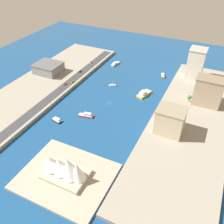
{
  "coord_description": "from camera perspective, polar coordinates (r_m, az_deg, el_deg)",
  "views": [
    {
      "loc": [
        -94.9,
        190.97,
        145.47
      ],
      "look_at": [
        -12.79,
        19.68,
        4.51
      ],
      "focal_mm": 38.92,
      "sensor_mm": 36.0,
      "label": 1
    }
  ],
  "objects": [
    {
      "name": "ground_plane",
      "position": [
        258.14,
        -0.67,
        2.28
      ],
      "size": [
        440.0,
        440.0,
        0.0
      ],
      "primitive_type": "plane",
      "color": "navy"
    },
    {
      "name": "quay_west",
      "position": [
        239.23,
        17.88,
        -2.44
      ],
      "size": [
        70.0,
        240.0,
        3.46
      ],
      "primitive_type": "cube",
      "color": "gray",
      "rests_on": "ground_plane"
    },
    {
      "name": "quay_east",
      "position": [
        298.99,
        -15.51,
        6.43
      ],
      "size": [
        70.0,
        240.0,
        3.46
      ],
      "primitive_type": "cube",
      "color": "gray",
      "rests_on": "ground_plane"
    },
    {
      "name": "peninsula_point",
      "position": [
        187.78,
        -10.72,
        -14.63
      ],
      "size": [
        66.11,
        54.8,
        2.0
      ],
      "primitive_type": "cube",
      "color": "#A89E89",
      "rests_on": "ground_plane"
    },
    {
      "name": "road_strip",
      "position": [
        283.0,
        -11.39,
        5.7
      ],
      "size": [
        10.75,
        228.0,
        0.15
      ],
      "primitive_type": "cube",
      "color": "#38383D",
      "rests_on": "quay_east"
    },
    {
      "name": "patrol_launch_navy",
      "position": [
        237.6,
        -12.78,
        -1.86
      ],
      "size": [
        11.83,
        6.99,
        3.62
      ],
      "color": "#1E284C",
      "rests_on": "ground_plane"
    },
    {
      "name": "yacht_sleek_gray",
      "position": [
        337.15,
        0.81,
        11.26
      ],
      "size": [
        8.0,
        16.76,
        3.56
      ],
      "color": "#999EA3",
      "rests_on": "ground_plane"
    },
    {
      "name": "ferry_yellow_fast",
      "position": [
        271.36,
        7.51,
        4.3
      ],
      "size": [
        12.4,
        21.05,
        5.78
      ],
      "color": "yellow",
      "rests_on": "ground_plane"
    },
    {
      "name": "tugboat_red",
      "position": [
        238.56,
        -6.08,
        -0.75
      ],
      "size": [
        16.03,
        7.07,
        4.34
      ],
      "color": "red",
      "rests_on": "ground_plane"
    },
    {
      "name": "sailboat_small_white",
      "position": [
        286.42,
        0.11,
        6.28
      ],
      "size": [
        8.64,
        6.14,
        11.04
      ],
      "color": "white",
      "rests_on": "ground_plane"
    },
    {
      "name": "water_taxi_orange",
      "position": [
        314.03,
        11.89,
        8.43
      ],
      "size": [
        7.13,
        12.82,
        3.71
      ],
      "color": "orange",
      "rests_on": "ground_plane"
    },
    {
      "name": "apartment_midrise_tan",
      "position": [
        260.51,
        21.68,
        4.5
      ],
      "size": [
        27.67,
        17.73,
        29.15
      ],
      "color": "tan",
      "rests_on": "quay_west"
    },
    {
      "name": "office_block_beige",
      "position": [
        214.31,
        13.5,
        -1.98
      ],
      "size": [
        24.07,
        20.46,
        23.83
      ],
      "color": "#C6B793",
      "rests_on": "quay_west"
    },
    {
      "name": "hotel_broad_white",
      "position": [
        304.55,
        19.08,
        10.61
      ],
      "size": [
        18.76,
        20.22,
        36.85
      ],
      "color": "silver",
      "rests_on": "quay_west"
    },
    {
      "name": "warehouse_low_gray",
      "position": [
        317.48,
        -14.73,
        9.96
      ],
      "size": [
        31.86,
        27.92,
        11.69
      ],
      "color": "gray",
      "rests_on": "quay_east"
    },
    {
      "name": "van_white",
      "position": [
        334.54,
        -5.05,
        11.49
      ],
      "size": [
        2.05,
        4.27,
        1.59
      ],
      "color": "black",
      "rests_on": "road_strip"
    },
    {
      "name": "suv_black",
      "position": [
        312.9,
        -7.52,
        9.44
      ],
      "size": [
        1.96,
        4.73,
        1.45
      ],
      "color": "black",
      "rests_on": "road_strip"
    },
    {
      "name": "pickup_red",
      "position": [
        287.61,
        -11.01,
        6.48
      ],
      "size": [
        2.13,
        4.46,
        1.54
      ],
      "color": "black",
      "rests_on": "road_strip"
    },
    {
      "name": "taxi_yellow_cab",
      "position": [
        290.85,
        -9.34,
        7.05
      ],
      "size": [
        1.79,
        4.49,
        1.59
      ],
      "color": "black",
      "rests_on": "road_strip"
    },
    {
      "name": "traffic_light_waterfront",
      "position": [
        269.42,
        -11.81,
        5.01
      ],
      "size": [
        0.36,
        0.36,
        6.5
      ],
      "color": "black",
      "rests_on": "quay_east"
    },
    {
      "name": "opera_landmark",
      "position": [
        181.0,
        -11.1,
        -12.8
      ],
      "size": [
        37.11,
        22.41,
        19.66
      ],
      "color": "#BCAD93",
      "rests_on": "peninsula_point"
    },
    {
      "name": "park_tree_cluster",
      "position": [
        268.12,
        19.04,
        3.9
      ],
      "size": [
        11.85,
        14.29,
        9.68
      ],
      "color": "brown",
      "rests_on": "quay_west"
    }
  ]
}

